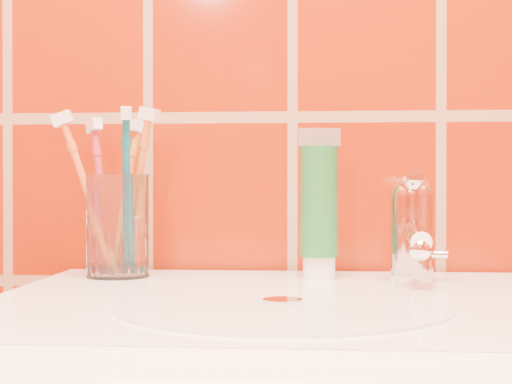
{
  "coord_description": "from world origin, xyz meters",
  "views": [
    {
      "loc": [
        0.03,
        0.22,
        0.96
      ],
      "look_at": [
        -0.04,
        1.08,
        0.95
      ],
      "focal_mm": 55.0,
      "sensor_mm": 36.0,
      "label": 1
    }
  ],
  "objects": [
    {
      "name": "toothbrush_3",
      "position": [
        -0.19,
        1.1,
        0.95
      ],
      "size": [
        0.05,
        0.08,
        0.21
      ],
      "primitive_type": null,
      "rotation": [
        0.15,
        0.0,
        0.24
      ],
      "color": "#0D6073",
      "rests_on": "glass_tumbler"
    },
    {
      "name": "toothpaste_tube",
      "position": [
        0.03,
        1.11,
        0.93
      ],
      "size": [
        0.05,
        0.04,
        0.17
      ],
      "rotation": [
        0.0,
        0.0,
        0.16
      ],
      "color": "white",
      "rests_on": "pedestal_sink"
    },
    {
      "name": "toothbrush_1",
      "position": [
        -0.2,
        1.13,
        0.94
      ],
      "size": [
        0.09,
        0.1,
        0.2
      ],
      "primitive_type": null,
      "rotation": [
        0.21,
        0.0,
        2.44
      ],
      "color": "#C67923",
      "rests_on": "glass_tumbler"
    },
    {
      "name": "toothbrush_4",
      "position": [
        -0.18,
        1.11,
        0.95
      ],
      "size": [
        0.09,
        0.08,
        0.21
      ],
      "primitive_type": null,
      "rotation": [
        0.2,
        0.0,
        1.17
      ],
      "color": "orange",
      "rests_on": "glass_tumbler"
    },
    {
      "name": "faucet",
      "position": [
        0.14,
        1.09,
        0.91
      ],
      "size": [
        0.05,
        0.11,
        0.12
      ],
      "color": "white",
      "rests_on": "pedestal_sink"
    },
    {
      "name": "toothbrush_0",
      "position": [
        -0.23,
        1.1,
        0.94
      ],
      "size": [
        0.09,
        0.09,
        0.19
      ],
      "primitive_type": null,
      "rotation": [
        0.34,
        0.0,
        -1.53
      ],
      "color": "orange",
      "rests_on": "glass_tumbler"
    },
    {
      "name": "toothbrush_2",
      "position": [
        -0.22,
        1.12,
        0.94
      ],
      "size": [
        0.11,
        0.11,
        0.2
      ],
      "primitive_type": null,
      "rotation": [
        0.25,
        0.0,
        -2.44
      ],
      "color": "#B2263F",
      "rests_on": "glass_tumbler"
    },
    {
      "name": "glass_tumbler",
      "position": [
        -0.2,
        1.11,
        0.91
      ],
      "size": [
        0.08,
        0.08,
        0.12
      ],
      "primitive_type": "cylinder",
      "rotation": [
        0.0,
        0.0,
        -0.1
      ],
      "color": "white",
      "rests_on": "pedestal_sink"
    }
  ]
}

